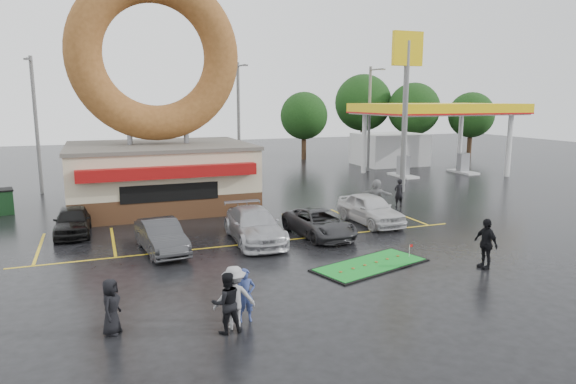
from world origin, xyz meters
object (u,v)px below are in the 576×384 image
object	(u,v)px
gas_station	(415,128)
donut_shop	(158,131)
streetlight_mid	(239,119)
person_cameraman	(486,243)
car_black	(73,221)
streetlight_left	(36,122)
car_silver	(254,225)
putting_green	(371,265)
shell_sign	(406,82)
person_blue	(246,295)
car_grey	(319,223)
car_dgrey	(161,236)
car_white	(370,209)
streetlight_right	(370,116)

from	to	relation	value
gas_station	donut_shop	bearing A→B (deg)	-160.89
streetlight_mid	person_cameraman	size ratio (longest dim) A/B	4.71
car_black	streetlight_left	bearing A→B (deg)	101.85
car_silver	putting_green	size ratio (longest dim) A/B	1.01
shell_sign	streetlight_left	world-z (taller)	shell_sign
donut_shop	car_silver	size ratio (longest dim) A/B	2.67
streetlight_left	person_blue	bearing A→B (deg)	-73.30
shell_sign	streetlight_mid	world-z (taller)	shell_sign
person_blue	gas_station	bearing A→B (deg)	52.16
shell_sign	car_grey	distance (m)	14.78
car_dgrey	car_grey	world-z (taller)	car_dgrey
streetlight_left	car_dgrey	distance (m)	17.90
car_white	putting_green	bearing A→B (deg)	-121.83
car_silver	streetlight_right	bearing A→B (deg)	51.20
putting_green	gas_station	bearing A→B (deg)	52.49
gas_station	putting_green	xyz separation A→B (m)	(-16.94, -22.07, -3.66)
car_dgrey	person_blue	distance (m)	7.82
streetlight_right	car_dgrey	distance (m)	27.62
donut_shop	car_white	world-z (taller)	donut_shop
gas_station	shell_sign	size ratio (longest dim) A/B	1.29
donut_shop	streetlight_mid	world-z (taller)	donut_shop
donut_shop	streetlight_mid	distance (m)	10.59
shell_sign	car_dgrey	xyz separation A→B (m)	(-17.17, -8.50, -6.70)
streetlight_mid	car_black	size ratio (longest dim) A/B	2.30
gas_station	person_blue	distance (m)	34.04
gas_station	streetlight_right	xyz separation A→B (m)	(-4.00, 0.98, 1.08)
car_grey	shell_sign	bearing A→B (deg)	35.47
putting_green	car_silver	bearing A→B (deg)	122.99
gas_station	streetlight_mid	bearing A→B (deg)	-179.92
putting_green	shell_sign	bearing A→B (deg)	52.88
streetlight_right	car_black	size ratio (longest dim) A/B	2.30
streetlight_left	streetlight_mid	world-z (taller)	same
shell_sign	car_black	size ratio (longest dim) A/B	2.71
streetlight_mid	car_black	xyz separation A→B (m)	(-11.70, -13.10, -4.12)
car_silver	person_blue	size ratio (longest dim) A/B	3.26
streetlight_right	putting_green	size ratio (longest dim) A/B	1.81
shell_sign	car_silver	bearing A→B (deg)	-147.66
car_black	car_white	bearing A→B (deg)	-11.00
shell_sign	car_black	bearing A→B (deg)	-168.59
car_grey	person_cameraman	size ratio (longest dim) A/B	2.33
car_dgrey	person_blue	size ratio (longest dim) A/B	2.64
car_grey	streetlight_mid	bearing A→B (deg)	81.80
gas_station	streetlight_left	distance (m)	30.04
car_grey	person_blue	size ratio (longest dim) A/B	2.87
streetlight_right	person_cameraman	distance (m)	26.66
shell_sign	car_dgrey	size ratio (longest dim) A/B	2.59
car_black	person_blue	size ratio (longest dim) A/B	2.52
person_cameraman	putting_green	world-z (taller)	person_cameraman
donut_shop	person_cameraman	xyz separation A→B (m)	(9.94, -15.83, -3.51)
car_grey	donut_shop	bearing A→B (deg)	117.42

